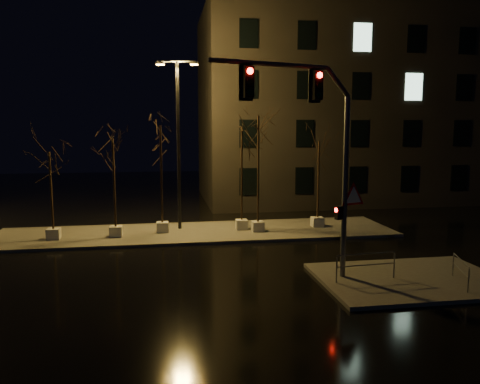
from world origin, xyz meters
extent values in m
plane|color=black|center=(0.00, 0.00, 0.00)|extent=(90.00, 90.00, 0.00)
cube|color=#4B4843|center=(0.00, 6.00, 0.07)|extent=(22.00, 5.00, 0.15)
cube|color=#4B4843|center=(7.50, -3.50, 0.07)|extent=(7.00, 5.00, 0.15)
cube|color=black|center=(14.00, 18.00, 7.50)|extent=(25.00, 12.00, 15.00)
cube|color=#B7B6AB|center=(-7.52, 5.42, 0.43)|extent=(0.65, 0.65, 0.55)
cylinder|color=black|center=(-7.52, 5.42, 2.69)|extent=(0.11, 0.11, 3.98)
cube|color=#B7B6AB|center=(-4.38, 5.48, 0.43)|extent=(0.65, 0.65, 0.55)
cylinder|color=black|center=(-4.38, 5.48, 3.02)|extent=(0.11, 0.11, 4.64)
cube|color=#B7B6AB|center=(-1.93, 6.19, 0.43)|extent=(0.65, 0.65, 0.55)
cylinder|color=black|center=(-1.93, 6.19, 3.36)|extent=(0.11, 0.11, 5.32)
cube|color=#B7B6AB|center=(2.53, 6.16, 0.43)|extent=(0.65, 0.65, 0.55)
cylinder|color=black|center=(2.53, 6.16, 3.34)|extent=(0.11, 0.11, 5.29)
cube|color=#B7B6AB|center=(3.34, 5.53, 0.43)|extent=(0.65, 0.65, 0.55)
cylinder|color=black|center=(3.34, 5.53, 3.63)|extent=(0.11, 0.11, 5.85)
cube|color=#B7B6AB|center=(7.03, 6.17, 0.43)|extent=(0.65, 0.65, 0.55)
cylinder|color=black|center=(7.03, 6.17, 2.92)|extent=(0.11, 0.11, 4.43)
cylinder|color=slate|center=(4.97, -2.91, 3.60)|extent=(0.21, 0.21, 6.89)
cylinder|color=slate|center=(1.84, -3.83, 8.01)|extent=(4.45, 1.45, 0.16)
cube|color=black|center=(3.65, -3.30, 7.38)|extent=(0.40, 0.34, 1.03)
cube|color=black|center=(1.00, -4.08, 7.38)|extent=(0.40, 0.34, 1.03)
cube|color=black|center=(4.73, -2.98, 2.68)|extent=(0.30, 0.27, 0.52)
cone|color=red|center=(5.32, -2.87, 3.25)|extent=(1.16, 0.37, 1.19)
sphere|color=#FF0C07|center=(4.97, -2.91, 7.72)|extent=(0.21, 0.21, 0.21)
cylinder|color=black|center=(-0.95, 6.97, 4.83)|extent=(0.19, 0.19, 9.36)
cylinder|color=black|center=(-0.95, 6.97, 9.51)|extent=(2.04, 0.47, 0.09)
cube|color=#FFA932|center=(-1.87, 7.14, 9.37)|extent=(0.51, 0.34, 0.19)
cube|color=#FFA932|center=(-0.02, 6.80, 9.37)|extent=(0.51, 0.34, 0.19)
cylinder|color=slate|center=(4.45, -3.63, 0.64)|extent=(0.05, 0.05, 0.98)
cylinder|color=slate|center=(6.83, -3.44, 0.64)|extent=(0.05, 0.05, 0.98)
cylinder|color=slate|center=(5.64, -3.54, 1.18)|extent=(2.39, 0.23, 0.04)
cylinder|color=slate|center=(5.64, -3.54, 0.75)|extent=(2.39, 0.23, 0.04)
cylinder|color=slate|center=(8.63, -5.36, 0.58)|extent=(0.05, 0.05, 0.85)
cylinder|color=slate|center=(9.24, -3.57, 0.58)|extent=(0.05, 0.05, 0.85)
cylinder|color=slate|center=(8.93, -4.47, 1.05)|extent=(0.65, 1.80, 0.04)
cylinder|color=slate|center=(8.93, -4.47, 0.67)|extent=(0.65, 1.80, 0.04)
camera|label=1|loc=(-1.85, -19.61, 5.86)|focal=35.00mm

